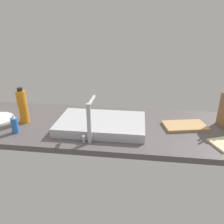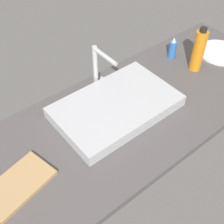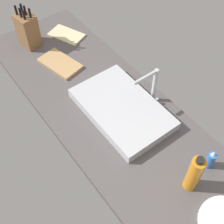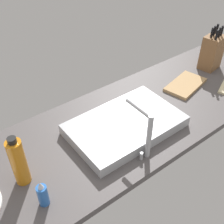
% 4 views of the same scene
% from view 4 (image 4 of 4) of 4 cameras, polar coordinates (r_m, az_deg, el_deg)
% --- Properties ---
extents(countertop_slab, '(1.98, 0.65, 0.04)m').
position_cam_4_polar(countertop_slab, '(1.48, 2.75, -2.32)').
color(countertop_slab, '#514C4C').
rests_on(countertop_slab, ground).
extents(sink_basin, '(0.55, 0.35, 0.06)m').
position_cam_4_polar(sink_basin, '(1.41, 2.68, -2.65)').
color(sink_basin, '#B7BABF').
rests_on(sink_basin, countertop_slab).
extents(faucet, '(0.06, 0.16, 0.23)m').
position_cam_4_polar(faucet, '(1.22, 6.75, -3.54)').
color(faucet, '#B7BABF').
rests_on(faucet, countertop_slab).
extents(knife_block, '(0.14, 0.12, 0.28)m').
position_cam_4_polar(knife_block, '(1.96, 19.40, 11.28)').
color(knife_block, brown).
rests_on(knife_block, countertop_slab).
extents(cutting_board, '(0.29, 0.21, 0.02)m').
position_cam_4_polar(cutting_board, '(1.78, 14.51, 5.33)').
color(cutting_board, tan).
rests_on(cutting_board, countertop_slab).
extents(soap_bottle, '(0.04, 0.04, 0.12)m').
position_cam_4_polar(soap_bottle, '(1.14, -13.72, -15.80)').
color(soap_bottle, blue).
rests_on(soap_bottle, countertop_slab).
extents(water_bottle, '(0.06, 0.06, 0.24)m').
position_cam_4_polar(water_bottle, '(1.18, -18.25, -9.47)').
color(water_bottle, orange).
rests_on(water_bottle, countertop_slab).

